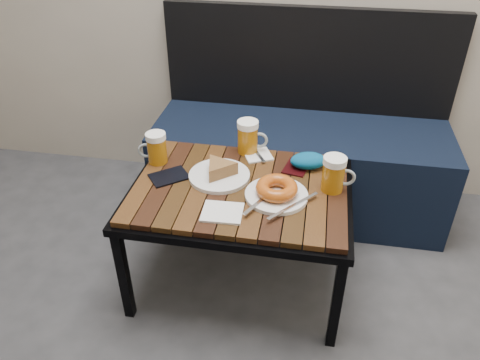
% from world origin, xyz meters
% --- Properties ---
extents(bench, '(1.40, 0.50, 0.95)m').
position_xyz_m(bench, '(0.13, 1.76, 0.27)').
color(bench, black).
rests_on(bench, ground).
extents(cafe_table, '(0.84, 0.62, 0.47)m').
position_xyz_m(cafe_table, '(-0.07, 1.18, 0.43)').
color(cafe_table, black).
rests_on(cafe_table, ground).
extents(beer_mug_left, '(0.12, 0.09, 0.13)m').
position_xyz_m(beer_mug_left, '(-0.43, 1.30, 0.54)').
color(beer_mug_left, '#A6640D').
rests_on(beer_mug_left, cafe_table).
extents(beer_mug_centre, '(0.13, 0.09, 0.14)m').
position_xyz_m(beer_mug_centre, '(-0.08, 1.44, 0.54)').
color(beer_mug_centre, '#A6640D').
rests_on(beer_mug_centre, cafe_table).
extents(beer_mug_right, '(0.13, 0.09, 0.14)m').
position_xyz_m(beer_mug_right, '(0.28, 1.22, 0.54)').
color(beer_mug_right, '#A6640D').
rests_on(beer_mug_right, cafe_table).
extents(plate_pie, '(0.24, 0.24, 0.07)m').
position_xyz_m(plate_pie, '(-0.16, 1.23, 0.50)').
color(plate_pie, white).
rests_on(plate_pie, cafe_table).
extents(plate_bagel, '(0.26, 0.28, 0.06)m').
position_xyz_m(plate_bagel, '(0.08, 1.14, 0.50)').
color(plate_bagel, white).
rests_on(plate_bagel, cafe_table).
extents(napkin_left, '(0.14, 0.14, 0.01)m').
position_xyz_m(napkin_left, '(-0.03, 1.41, 0.48)').
color(napkin_left, white).
rests_on(napkin_left, cafe_table).
extents(napkin_right, '(0.15, 0.12, 0.01)m').
position_xyz_m(napkin_right, '(-0.10, 1.01, 0.48)').
color(napkin_right, white).
rests_on(napkin_right, cafe_table).
extents(passport_navy, '(0.17, 0.17, 0.01)m').
position_xyz_m(passport_navy, '(-0.35, 1.19, 0.48)').
color(passport_navy, black).
rests_on(passport_navy, cafe_table).
extents(passport_burgundy, '(0.11, 0.14, 0.01)m').
position_xyz_m(passport_burgundy, '(0.13, 1.35, 0.47)').
color(passport_burgundy, black).
rests_on(passport_burgundy, cafe_table).
extents(knit_pouch, '(0.16, 0.13, 0.06)m').
position_xyz_m(knit_pouch, '(0.18, 1.36, 0.50)').
color(knit_pouch, navy).
rests_on(knit_pouch, cafe_table).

